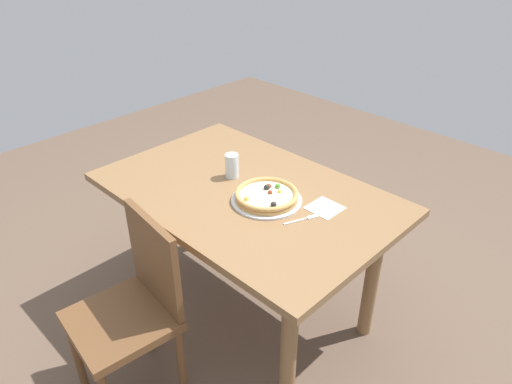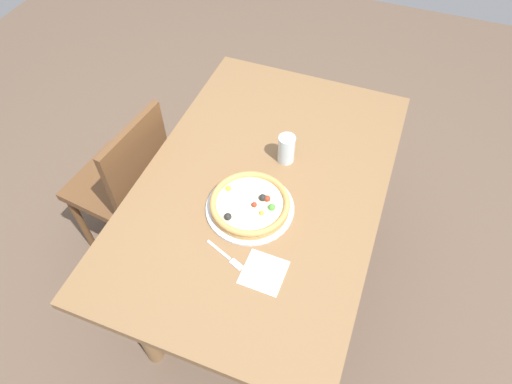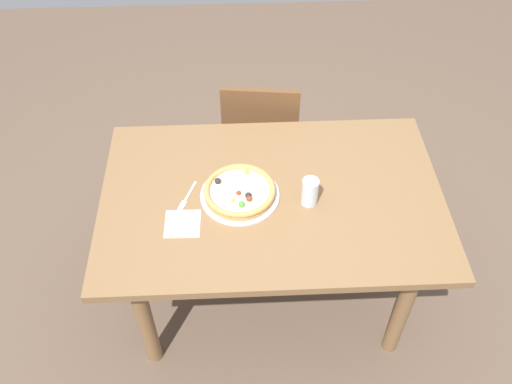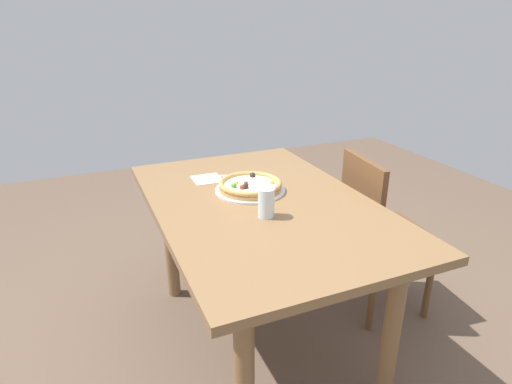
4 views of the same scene
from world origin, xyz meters
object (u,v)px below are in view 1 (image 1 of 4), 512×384
(fork, at_px, (304,219))
(napkin, at_px, (325,208))
(pizza, at_px, (266,195))
(plate, at_px, (266,200))
(drinking_glass, at_px, (232,166))
(chair_near, at_px, (134,306))
(dining_table, at_px, (246,209))

(fork, height_order, napkin, fork)
(pizza, bearing_deg, plate, -101.15)
(plate, height_order, drinking_glass, drinking_glass)
(fork, distance_m, napkin, 0.14)
(plate, bearing_deg, drinking_glass, 170.24)
(drinking_glass, xyz_separation_m, napkin, (0.51, 0.09, -0.06))
(chair_near, bearing_deg, dining_table, -82.76)
(chair_near, relative_size, fork, 5.54)
(pizza, bearing_deg, drinking_glass, 170.33)
(dining_table, relative_size, napkin, 10.15)
(dining_table, bearing_deg, napkin, 20.85)
(plate, bearing_deg, dining_table, 178.95)
(chair_near, relative_size, drinking_glass, 7.16)
(dining_table, xyz_separation_m, drinking_glass, (-0.15, 0.05, 0.17))
(chair_near, bearing_deg, fork, -110.40)
(pizza, distance_m, drinking_glass, 0.29)
(chair_near, xyz_separation_m, fork, (0.35, 0.68, 0.28))
(dining_table, distance_m, plate, 0.17)
(pizza, relative_size, drinking_glass, 2.39)
(plate, xyz_separation_m, pizza, (0.00, 0.00, 0.03))
(chair_near, bearing_deg, napkin, -107.03)
(dining_table, distance_m, pizza, 0.19)
(pizza, height_order, drinking_glass, drinking_glass)
(fork, bearing_deg, chair_near, 174.48)
(pizza, relative_size, napkin, 2.11)
(dining_table, xyz_separation_m, chair_near, (0.01, -0.68, -0.17))
(chair_near, distance_m, napkin, 0.93)
(chair_near, bearing_deg, drinking_glass, -71.27)
(dining_table, relative_size, pizza, 4.81)
(fork, bearing_deg, dining_table, 111.95)
(chair_near, height_order, napkin, chair_near)
(pizza, height_order, fork, pizza)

